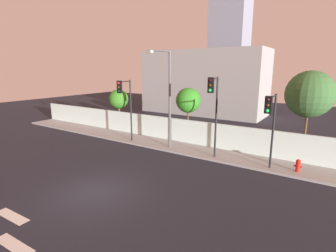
{
  "coord_description": "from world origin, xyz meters",
  "views": [
    {
      "loc": [
        9.21,
        -7.57,
        5.82
      ],
      "look_at": [
        -0.03,
        6.5,
        2.05
      ],
      "focal_mm": 27.45,
      "sensor_mm": 36.0,
      "label": 1
    }
  ],
  "objects_px": {
    "street_lamp_curbside": "(167,92)",
    "roadside_tree_midleft": "(188,100)",
    "traffic_light_right": "(213,101)",
    "roadside_tree_leftmost": "(119,99)",
    "roadside_tree_midright": "(310,94)",
    "traffic_light_center": "(270,116)",
    "fire_hydrant": "(298,165)",
    "traffic_light_left": "(125,98)"
  },
  "relations": [
    {
      "from": "roadside_tree_leftmost",
      "to": "roadside_tree_midleft",
      "type": "bearing_deg",
      "value": -0.0
    },
    {
      "from": "street_lamp_curbside",
      "to": "fire_hydrant",
      "type": "height_order",
      "value": "street_lamp_curbside"
    },
    {
      "from": "traffic_light_right",
      "to": "roadside_tree_midleft",
      "type": "distance_m",
      "value": 5.26
    },
    {
      "from": "traffic_light_right",
      "to": "street_lamp_curbside",
      "type": "height_order",
      "value": "street_lamp_curbside"
    },
    {
      "from": "street_lamp_curbside",
      "to": "traffic_light_right",
      "type": "bearing_deg",
      "value": -7.69
    },
    {
      "from": "traffic_light_left",
      "to": "roadside_tree_leftmost",
      "type": "bearing_deg",
      "value": 138.97
    },
    {
      "from": "roadside_tree_leftmost",
      "to": "roadside_tree_midright",
      "type": "bearing_deg",
      "value": -0.0
    },
    {
      "from": "traffic_light_center",
      "to": "street_lamp_curbside",
      "type": "bearing_deg",
      "value": 174.34
    },
    {
      "from": "roadside_tree_leftmost",
      "to": "roadside_tree_midleft",
      "type": "distance_m",
      "value": 7.71
    },
    {
      "from": "fire_hydrant",
      "to": "roadside_tree_midright",
      "type": "relative_size",
      "value": 0.13
    },
    {
      "from": "street_lamp_curbside",
      "to": "fire_hydrant",
      "type": "relative_size",
      "value": 9.44
    },
    {
      "from": "traffic_light_left",
      "to": "fire_hydrant",
      "type": "height_order",
      "value": "traffic_light_left"
    },
    {
      "from": "traffic_light_center",
      "to": "roadside_tree_midright",
      "type": "relative_size",
      "value": 0.75
    },
    {
      "from": "roadside_tree_leftmost",
      "to": "fire_hydrant",
      "type": "bearing_deg",
      "value": -9.73
    },
    {
      "from": "roadside_tree_midleft",
      "to": "fire_hydrant",
      "type": "bearing_deg",
      "value": -17.97
    },
    {
      "from": "fire_hydrant",
      "to": "roadside_tree_leftmost",
      "type": "height_order",
      "value": "roadside_tree_leftmost"
    },
    {
      "from": "traffic_light_left",
      "to": "traffic_light_right",
      "type": "distance_m",
      "value": 7.06
    },
    {
      "from": "roadside_tree_leftmost",
      "to": "roadside_tree_midright",
      "type": "height_order",
      "value": "roadside_tree_midright"
    },
    {
      "from": "traffic_light_center",
      "to": "roadside_tree_midright",
      "type": "height_order",
      "value": "roadside_tree_midright"
    },
    {
      "from": "traffic_light_right",
      "to": "roadside_tree_leftmost",
      "type": "bearing_deg",
      "value": 162.38
    },
    {
      "from": "traffic_light_left",
      "to": "street_lamp_curbside",
      "type": "relative_size",
      "value": 0.7
    },
    {
      "from": "roadside_tree_leftmost",
      "to": "roadside_tree_midleft",
      "type": "xyz_separation_m",
      "value": [
        7.7,
        -0.0,
        0.39
      ]
    },
    {
      "from": "street_lamp_curbside",
      "to": "traffic_light_center",
      "type": "bearing_deg",
      "value": -5.66
    },
    {
      "from": "fire_hydrant",
      "to": "traffic_light_left",
      "type": "bearing_deg",
      "value": -175.09
    },
    {
      "from": "traffic_light_right",
      "to": "street_lamp_curbside",
      "type": "xyz_separation_m",
      "value": [
        -3.74,
        0.5,
        0.33
      ]
    },
    {
      "from": "street_lamp_curbside",
      "to": "fire_hydrant",
      "type": "bearing_deg",
      "value": 2.2
    },
    {
      "from": "traffic_light_right",
      "to": "street_lamp_curbside",
      "type": "relative_size",
      "value": 0.76
    },
    {
      "from": "street_lamp_curbside",
      "to": "roadside_tree_midleft",
      "type": "relative_size",
      "value": 1.58
    },
    {
      "from": "traffic_light_center",
      "to": "fire_hydrant",
      "type": "bearing_deg",
      "value": 35.0
    },
    {
      "from": "traffic_light_left",
      "to": "fire_hydrant",
      "type": "xyz_separation_m",
      "value": [
        11.93,
        1.03,
        -3.15
      ]
    },
    {
      "from": "traffic_light_left",
      "to": "traffic_light_right",
      "type": "relative_size",
      "value": 0.93
    },
    {
      "from": "traffic_light_center",
      "to": "roadside_tree_midleft",
      "type": "relative_size",
      "value": 1.0
    },
    {
      "from": "traffic_light_left",
      "to": "roadside_tree_leftmost",
      "type": "height_order",
      "value": "traffic_light_left"
    },
    {
      "from": "traffic_light_center",
      "to": "roadside_tree_leftmost",
      "type": "bearing_deg",
      "value": 165.5
    },
    {
      "from": "street_lamp_curbside",
      "to": "fire_hydrant",
      "type": "distance_m",
      "value": 9.39
    },
    {
      "from": "traffic_light_center",
      "to": "traffic_light_right",
      "type": "height_order",
      "value": "traffic_light_right"
    },
    {
      "from": "traffic_light_right",
      "to": "roadside_tree_leftmost",
      "type": "height_order",
      "value": "traffic_light_right"
    },
    {
      "from": "roadside_tree_midleft",
      "to": "roadside_tree_midright",
      "type": "distance_m",
      "value": 8.62
    },
    {
      "from": "street_lamp_curbside",
      "to": "roadside_tree_leftmost",
      "type": "height_order",
      "value": "street_lamp_curbside"
    },
    {
      "from": "roadside_tree_midleft",
      "to": "traffic_light_right",
      "type": "bearing_deg",
      "value": -44.12
    },
    {
      "from": "roadside_tree_midleft",
      "to": "roadside_tree_midright",
      "type": "bearing_deg",
      "value": 0.0
    },
    {
      "from": "traffic_light_center",
      "to": "fire_hydrant",
      "type": "height_order",
      "value": "traffic_light_center"
    }
  ]
}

